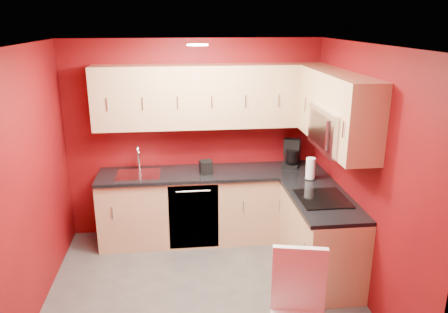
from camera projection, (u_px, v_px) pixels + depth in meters
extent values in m
plane|color=#55524F|center=(203.00, 293.00, 4.53)|extent=(3.20, 3.20, 0.00)
plane|color=white|center=(199.00, 45.00, 3.78)|extent=(3.20, 3.20, 0.00)
plane|color=maroon|center=(194.00, 139.00, 5.57)|extent=(3.20, 0.00, 3.20)
plane|color=maroon|center=(217.00, 264.00, 2.73)|extent=(3.20, 0.00, 3.20)
plane|color=maroon|center=(27.00, 187.00, 3.98)|extent=(0.00, 3.00, 3.00)
plane|color=maroon|center=(363.00, 174.00, 4.32)|extent=(0.00, 3.00, 3.00)
cube|color=tan|center=(212.00, 206.00, 5.56)|extent=(2.80, 0.60, 0.87)
cube|color=tan|center=(320.00, 237.00, 4.77)|extent=(0.60, 1.30, 0.87)
cube|color=black|center=(212.00, 173.00, 5.41)|extent=(2.80, 0.63, 0.04)
cube|color=black|center=(322.00, 199.00, 4.62)|extent=(0.63, 1.27, 0.04)
cube|color=tan|center=(210.00, 96.00, 5.26)|extent=(2.80, 0.35, 0.75)
cube|color=tan|center=(321.00, 101.00, 4.95)|extent=(0.35, 0.57, 0.75)
cube|color=tan|center=(363.00, 124.00, 3.86)|extent=(0.35, 0.22, 0.75)
cube|color=tan|center=(345.00, 92.00, 4.26)|extent=(0.35, 0.76, 0.33)
cube|color=silver|center=(339.00, 129.00, 4.37)|extent=(0.40, 0.76, 0.42)
cube|color=black|center=(321.00, 130.00, 4.35)|extent=(0.02, 0.62, 0.33)
cylinder|color=silver|center=(326.00, 136.00, 4.13)|extent=(0.02, 0.02, 0.29)
cube|color=black|center=(322.00, 198.00, 4.58)|extent=(0.50, 0.55, 0.01)
cube|color=silver|center=(138.00, 175.00, 5.30)|extent=(0.52, 0.42, 0.02)
cylinder|color=silver|center=(139.00, 159.00, 5.45)|extent=(0.02, 0.02, 0.26)
torus|color=silver|center=(138.00, 151.00, 5.34)|extent=(0.02, 0.16, 0.16)
cylinder|color=silver|center=(138.00, 157.00, 5.30)|extent=(0.02, 0.02, 0.12)
cube|color=black|center=(194.00, 217.00, 5.26)|extent=(0.60, 0.02, 0.82)
cylinder|color=white|center=(197.00, 45.00, 4.06)|extent=(0.20, 0.20, 0.01)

